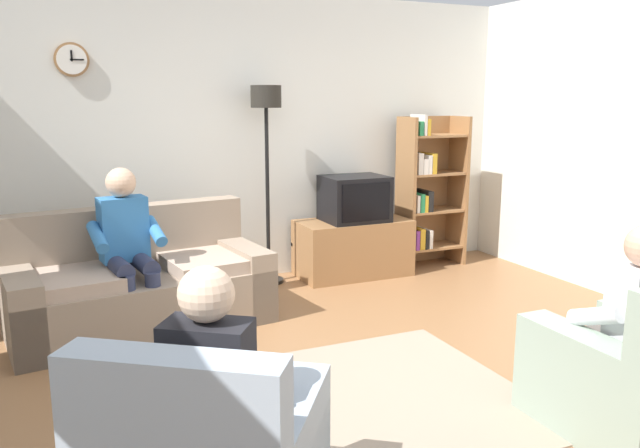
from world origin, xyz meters
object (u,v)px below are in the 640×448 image
at_px(tv_stand, 353,248).
at_px(person_on_couch, 128,242).
at_px(bookshelf, 426,191).
at_px(person_in_left_armchair, 217,383).
at_px(floor_lamp, 266,130).
at_px(person_in_right_armchair, 626,317).
at_px(tv, 355,199).
at_px(armchair_near_bookshelf, 634,380).
at_px(couch, 140,287).

height_order(tv_stand, person_on_couch, person_on_couch).
distance_m(bookshelf, person_in_left_armchair, 4.42).
bearing_deg(floor_lamp, person_in_right_armchair, -75.59).
bearing_deg(tv, person_in_left_armchair, -125.25).
xyz_separation_m(person_on_couch, person_in_right_armchair, (2.23, -2.46, -0.09)).
bearing_deg(bookshelf, tv_stand, -175.33).
relative_size(person_on_couch, person_in_right_armchair, 1.11).
relative_size(tv_stand, armchair_near_bookshelf, 1.22).
bearing_deg(tv_stand, couch, -163.49).
bearing_deg(armchair_near_bookshelf, floor_lamp, 104.04).
bearing_deg(tv_stand, person_in_left_armchair, -125.03).
bearing_deg(person_in_right_armchair, person_in_left_armchair, 177.44).
bearing_deg(armchair_near_bookshelf, person_in_right_armchair, 89.98).
height_order(couch, person_on_couch, person_on_couch).
bearing_deg(tv_stand, floor_lamp, 173.36).
height_order(tv, person_on_couch, person_on_couch).
bearing_deg(person_in_right_armchair, tv, 89.98).
distance_m(tv_stand, person_on_couch, 2.39).
xyz_separation_m(couch, bookshelf, (3.03, 0.71, 0.47)).
bearing_deg(tv, bookshelf, 6.24).
xyz_separation_m(couch, person_in_left_armchair, (-0.03, -2.47, 0.29)).
xyz_separation_m(couch, floor_lamp, (1.30, 0.74, 1.14)).
height_order(tv, person_in_right_armchair, person_in_right_armchair).
height_order(armchair_near_bookshelf, person_in_left_armchair, person_in_left_armchair).
distance_m(tv, person_in_right_armchair, 3.19).
height_order(couch, floor_lamp, floor_lamp).
relative_size(tv_stand, person_on_couch, 0.89).
relative_size(person_on_couch, person_in_left_armchair, 1.11).
bearing_deg(couch, tv_stand, 16.51).
bearing_deg(floor_lamp, person_in_left_armchair, -112.51).
relative_size(armchair_near_bookshelf, person_in_right_armchair, 0.80).
bearing_deg(person_in_right_armchair, couch, 129.88).
bearing_deg(person_in_right_armchair, person_on_couch, 132.15).
xyz_separation_m(bookshelf, person_in_left_armchair, (-3.06, -3.18, -0.18)).
xyz_separation_m(tv_stand, floor_lamp, (-0.85, 0.10, 1.17)).
bearing_deg(floor_lamp, armchair_near_bookshelf, -75.96).
xyz_separation_m(armchair_near_bookshelf, person_in_right_armchair, (0.00, 0.09, 0.32)).
relative_size(tv, person_in_right_armchair, 0.54).
distance_m(tv_stand, person_in_right_armchair, 3.22).
relative_size(bookshelf, armchair_near_bookshelf, 1.75).
xyz_separation_m(tv_stand, tv, (0.00, -0.02, 0.50)).
bearing_deg(couch, bookshelf, 13.16).
xyz_separation_m(couch, tv, (2.15, 0.61, 0.46)).
distance_m(bookshelf, floor_lamp, 1.86).
height_order(couch, person_in_left_armchair, person_in_left_armchair).
xyz_separation_m(couch, tv_stand, (2.15, 0.64, -0.04)).
bearing_deg(person_on_couch, person_in_right_armchair, -47.85).
relative_size(couch, floor_lamp, 1.08).
bearing_deg(couch, tv, 15.91).
distance_m(tv, person_on_couch, 2.34).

